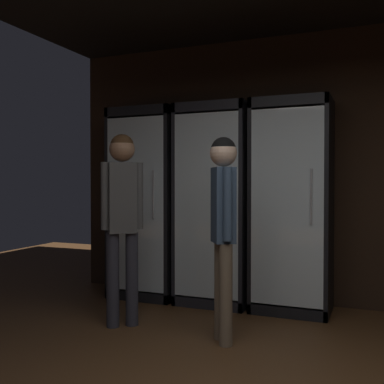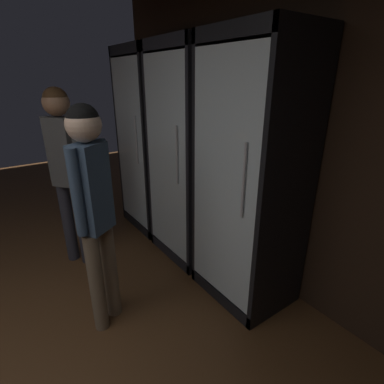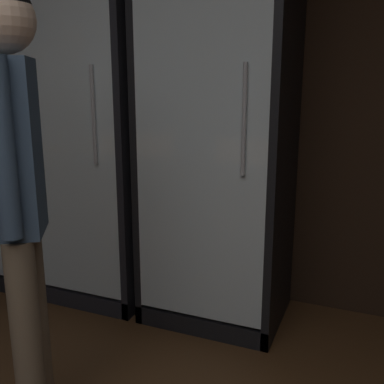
{
  "view_description": "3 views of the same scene",
  "coord_description": "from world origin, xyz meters",
  "views": [
    {
      "loc": [
        0.34,
        -1.83,
        1.26
      ],
      "look_at": [
        -1.5,
        2.69,
        1.16
      ],
      "focal_mm": 42.95,
      "sensor_mm": 36.0,
      "label": 1
    },
    {
      "loc": [
        1.04,
        1.1,
        1.76
      ],
      "look_at": [
        -0.77,
        2.37,
        0.89
      ],
      "focal_mm": 27.57,
      "sensor_mm": 36.0,
      "label": 2
    },
    {
      "loc": [
        0.33,
        0.45,
        1.3
      ],
      "look_at": [
        -0.46,
        2.36,
        0.79
      ],
      "focal_mm": 41.98,
      "sensor_mm": 36.0,
      "label": 3
    }
  ],
  "objects": [
    {
      "name": "cooler_center",
      "position": [
        -0.45,
        2.73,
        1.01
      ],
      "size": [
        0.75,
        0.6,
        2.07
      ],
      "color": "black",
      "rests_on": "ground"
    },
    {
      "name": "cooler_left",
      "position": [
        -1.24,
        2.74,
        1.01
      ],
      "size": [
        0.75,
        0.6,
        2.07
      ],
      "color": "black",
      "rests_on": "ground"
    },
    {
      "name": "shopper_near",
      "position": [
        -1.74,
        1.65,
        1.04
      ],
      "size": [
        0.3,
        0.28,
        1.68
      ],
      "color": "#2D2D38",
      "rests_on": "ground"
    },
    {
      "name": "shopper_far",
      "position": [
        -0.79,
        1.59,
        1.01
      ],
      "size": [
        0.25,
        0.29,
        1.62
      ],
      "color": "#72604C",
      "rests_on": "ground"
    },
    {
      "name": "cooler_far_left",
      "position": [
        -2.03,
        2.74,
        1.01
      ],
      "size": [
        0.75,
        0.6,
        2.07
      ],
      "color": "black",
      "rests_on": "ground"
    },
    {
      "name": "wall_back",
      "position": [
        0.0,
        3.03,
        1.4
      ],
      "size": [
        6.0,
        0.06,
        2.8
      ],
      "primitive_type": "cube",
      "color": "black",
      "rests_on": "ground"
    }
  ]
}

